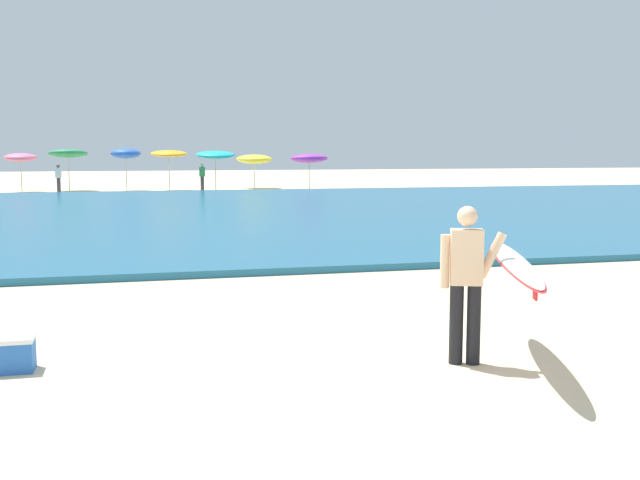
% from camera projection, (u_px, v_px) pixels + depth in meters
% --- Properties ---
extents(ground_plane, '(160.00, 160.00, 0.00)m').
position_uv_depth(ground_plane, '(300.00, 369.00, 7.92)').
color(ground_plane, beige).
extents(sea, '(120.00, 28.00, 0.14)m').
position_uv_depth(sea, '(182.00, 212.00, 27.08)').
color(sea, '#1E6084').
rests_on(sea, ground).
extents(surfer_with_board, '(1.36, 2.81, 1.73)m').
position_uv_depth(surfer_with_board, '(491.00, 270.00, 7.97)').
color(surfer_with_board, black).
rests_on(surfer_with_board, ground).
extents(beach_umbrella_2, '(1.75, 1.77, 2.21)m').
position_uv_depth(beach_umbrella_2, '(20.00, 157.00, 41.56)').
color(beach_umbrella_2, beige).
rests_on(beach_umbrella_2, ground).
extents(beach_umbrella_3, '(2.19, 2.22, 2.48)m').
position_uv_depth(beach_umbrella_3, '(68.00, 153.00, 42.63)').
color(beach_umbrella_3, beige).
rests_on(beach_umbrella_3, ground).
extents(beach_umbrella_4, '(1.71, 1.72, 2.44)m').
position_uv_depth(beach_umbrella_4, '(126.00, 154.00, 42.88)').
color(beach_umbrella_4, beige).
rests_on(beach_umbrella_4, ground).
extents(beach_umbrella_5, '(2.12, 2.15, 2.41)m').
position_uv_depth(beach_umbrella_5, '(169.00, 154.00, 43.23)').
color(beach_umbrella_5, beige).
rests_on(beach_umbrella_5, ground).
extents(beach_umbrella_6, '(2.26, 2.29, 2.38)m').
position_uv_depth(beach_umbrella_6, '(215.00, 155.00, 42.66)').
color(beach_umbrella_6, beige).
rests_on(beach_umbrella_6, ground).
extents(beach_umbrella_7, '(2.18, 2.21, 2.12)m').
position_uv_depth(beach_umbrella_7, '(254.00, 159.00, 45.66)').
color(beach_umbrella_7, beige).
rests_on(beach_umbrella_7, ground).
extents(beach_umbrella_8, '(2.23, 2.25, 2.16)m').
position_uv_depth(beach_umbrella_8, '(309.00, 158.00, 44.07)').
color(beach_umbrella_8, beige).
rests_on(beach_umbrella_8, ground).
extents(beachgoer_near_row_left, '(0.32, 0.20, 1.58)m').
position_uv_depth(beachgoer_near_row_left, '(58.00, 178.00, 40.26)').
color(beachgoer_near_row_left, '#383842').
rests_on(beachgoer_near_row_left, ground).
extents(beachgoer_near_row_mid, '(0.32, 0.20, 1.58)m').
position_uv_depth(beachgoer_near_row_mid, '(202.00, 176.00, 42.49)').
color(beachgoer_near_row_mid, '#383842').
rests_on(beachgoer_near_row_mid, ground).
extents(cooler_box, '(0.49, 0.35, 0.37)m').
position_uv_depth(cooler_box, '(10.00, 354.00, 7.81)').
color(cooler_box, blue).
rests_on(cooler_box, ground).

